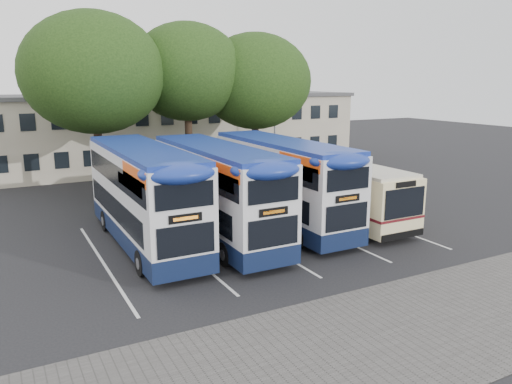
{
  "coord_description": "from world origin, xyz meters",
  "views": [
    {
      "loc": [
        -14.24,
        -15.01,
        7.34
      ],
      "look_at": [
        -3.65,
        5.0,
        2.26
      ],
      "focal_mm": 35.0,
      "sensor_mm": 36.0,
      "label": 1
    }
  ],
  "objects": [
    {
      "name": "tree_mid",
      "position": [
        -2.33,
        17.36,
        7.86
      ],
      "size": [
        7.65,
        7.65,
        11.13
      ],
      "color": "black",
      "rests_on": "ground"
    },
    {
      "name": "ground",
      "position": [
        0.0,
        0.0,
        0.0
      ],
      "size": [
        120.0,
        120.0,
        0.0
      ],
      "primitive_type": "plane",
      "color": "black",
      "rests_on": "ground"
    },
    {
      "name": "tree_right",
      "position": [
        2.53,
        16.82,
        7.25
      ],
      "size": [
        7.9,
        7.9,
        10.62
      ],
      "color": "black",
      "rests_on": "ground"
    },
    {
      "name": "bus_single",
      "position": [
        1.77,
        6.32,
        1.77
      ],
      "size": [
        2.66,
        10.46,
        3.12
      ],
      "color": "#FDE8A8",
      "rests_on": "ground"
    },
    {
      "name": "lamp_post",
      "position": [
        6.0,
        19.97,
        5.08
      ],
      "size": [
        0.25,
        1.05,
        9.06
      ],
      "color": "gray",
      "rests_on": "ground"
    },
    {
      "name": "bay_lines",
      "position": [
        -3.75,
        5.0,
        0.01
      ],
      "size": [
        14.12,
        11.0,
        0.01
      ],
      "color": "silver",
      "rests_on": "ground"
    },
    {
      "name": "tree_left",
      "position": [
        -8.47,
        16.84,
        7.76
      ],
      "size": [
        8.61,
        8.61,
        11.43
      ],
      "color": "black",
      "rests_on": "ground"
    },
    {
      "name": "paving_strip",
      "position": [
        -2.0,
        -5.0,
        0.01
      ],
      "size": [
        40.0,
        6.0,
        0.01
      ],
      "primitive_type": "cube",
      "color": "#595654",
      "rests_on": "ground"
    },
    {
      "name": "bus_dd_mid",
      "position": [
        -5.29,
        5.86,
        2.44
      ],
      "size": [
        2.58,
        10.65,
        4.44
      ],
      "color": "#101C3D",
      "rests_on": "ground"
    },
    {
      "name": "bus_dd_right",
      "position": [
        -1.49,
        6.31,
        2.43
      ],
      "size": [
        2.57,
        10.61,
        4.42
      ],
      "color": "#101C3D",
      "rests_on": "ground"
    },
    {
      "name": "bus_dd_left",
      "position": [
        -8.54,
        6.51,
        2.48
      ],
      "size": [
        2.62,
        10.79,
        4.5
      ],
      "color": "#101C3D",
      "rests_on": "ground"
    },
    {
      "name": "depot_building",
      "position": [
        0.0,
        26.99,
        3.15
      ],
      "size": [
        32.4,
        8.4,
        6.2
      ],
      "color": "#AA9E89",
      "rests_on": "ground"
    }
  ]
}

